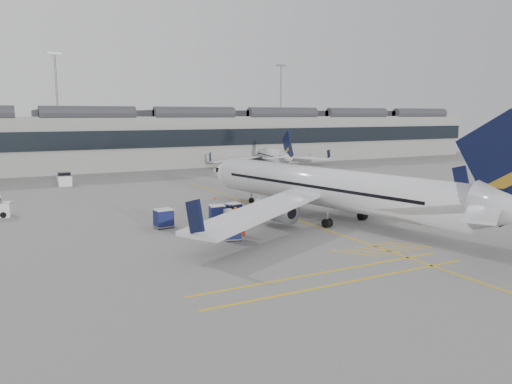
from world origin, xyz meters
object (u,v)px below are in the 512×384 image
airliner_main (332,189)px  baggage_cart_a (233,231)px  belt_loader (237,217)px  pushback_tug (224,228)px  ramp_agent_b (242,227)px  ramp_agent_a (236,217)px

airliner_main → baggage_cart_a: bearing=-179.5°
belt_loader → airliner_main: bearing=-27.7°
pushback_tug → belt_loader: bearing=29.3°
baggage_cart_a → ramp_agent_b: ramp_agent_b is taller
ramp_agent_a → pushback_tug: 3.40m
airliner_main → belt_loader: bearing=144.6°
baggage_cart_a → pushback_tug: size_ratio=0.71×
airliner_main → ramp_agent_a: airliner_main is taller
airliner_main → pushback_tug: airliner_main is taller
ramp_agent_a → belt_loader: bearing=2.8°
baggage_cart_a → ramp_agent_b: 1.81m
belt_loader → ramp_agent_b: size_ratio=2.72×
belt_loader → ramp_agent_a: ramp_agent_a is taller
ramp_agent_b → pushback_tug: bearing=-90.2°
airliner_main → pushback_tug: size_ratio=17.53×
airliner_main → baggage_cart_a: 13.71m
ramp_agent_a → pushback_tug: ramp_agent_a is taller
baggage_cart_a → pushback_tug: bearing=98.0°
pushback_tug → airliner_main: bearing=-20.8°
airliner_main → baggage_cart_a: size_ratio=24.60×
belt_loader → pushback_tug: size_ratio=1.79×
baggage_cart_a → ramp_agent_a: bearing=76.6°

